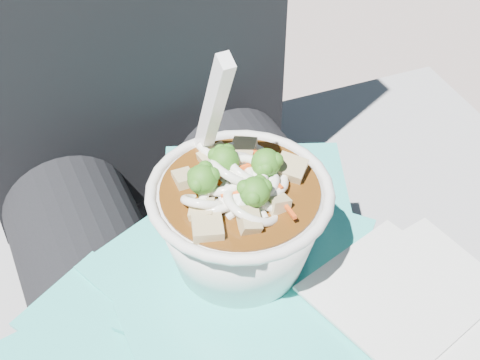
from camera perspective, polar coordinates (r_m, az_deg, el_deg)
name	(u,v)px	position (r m, az deg, el deg)	size (l,w,h in m)	color
lap	(233,332)	(0.64, -0.57, -12.88)	(0.34, 0.48, 0.14)	black
person_body	(195,250)	(0.67, -3.88, -5.95)	(0.34, 0.94, 1.02)	black
plastic_bag	(230,287)	(0.57, -0.83, -9.14)	(0.37, 0.35, 0.02)	#2BB5AB
napkins	(415,300)	(0.56, 14.71, -9.85)	(0.17, 0.16, 0.01)	silver
udon_bowl	(240,214)	(0.54, -0.02, -2.90)	(0.16, 0.16, 0.20)	white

